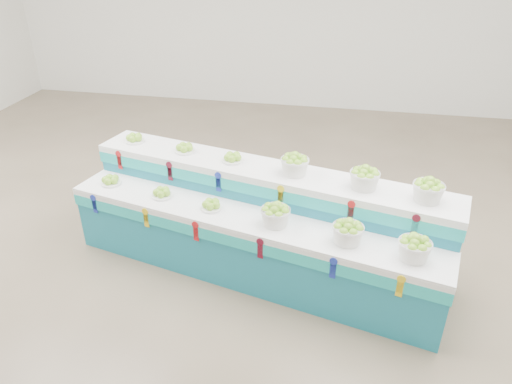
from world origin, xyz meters
TOP-DOWN VIEW (x-y plane):
  - ground at (0.00, 0.00)m, footprint 10.00×10.00m
  - display_stand at (0.75, -0.13)m, footprint 3.91×1.83m
  - plate_lower_left at (-0.84, 0.01)m, footprint 0.26×0.26m
  - plate_lower_mid at (-0.21, -0.14)m, footprint 0.26×0.26m
  - plate_lower_right at (0.34, -0.27)m, footprint 0.26×0.26m
  - basket_lower_left at (0.99, -0.42)m, footprint 0.33×0.33m
  - basket_lower_mid at (1.64, -0.58)m, footprint 0.33×0.33m
  - basket_lower_right at (2.18, -0.71)m, footprint 0.33×0.33m
  - plate_upper_left at (-0.73, 0.47)m, footprint 0.26×0.26m
  - plate_upper_mid at (-0.10, 0.32)m, footprint 0.26×0.26m
  - plate_upper_right at (0.45, 0.19)m, footprint 0.26×0.26m
  - basket_upper_left at (1.10, 0.03)m, footprint 0.33×0.33m
  - basket_upper_mid at (1.75, -0.12)m, footprint 0.33×0.33m
  - basket_upper_right at (2.29, -0.25)m, footprint 0.33×0.33m

SIDE VIEW (x-z plane):
  - ground at x=0.00m, z-range 0.00..0.00m
  - display_stand at x=0.75m, z-range 0.00..1.02m
  - plate_lower_left at x=-0.84m, z-range 0.72..0.82m
  - plate_lower_mid at x=-0.21m, z-range 0.72..0.82m
  - plate_lower_right at x=0.34m, z-range 0.72..0.82m
  - basket_lower_left at x=0.99m, z-range 0.72..0.93m
  - basket_lower_mid at x=1.64m, z-range 0.72..0.93m
  - basket_lower_right at x=2.18m, z-range 0.72..0.93m
  - plate_upper_left at x=-0.73m, z-range 1.02..1.12m
  - plate_upper_mid at x=-0.10m, z-range 1.02..1.12m
  - plate_upper_right at x=0.45m, z-range 1.02..1.12m
  - basket_upper_left at x=1.10m, z-range 1.02..1.23m
  - basket_upper_mid at x=1.75m, z-range 1.02..1.23m
  - basket_upper_right at x=2.29m, z-range 1.02..1.23m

